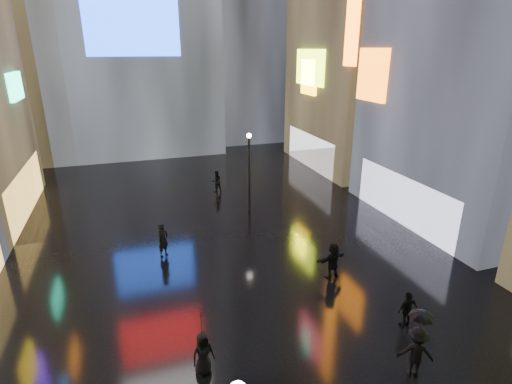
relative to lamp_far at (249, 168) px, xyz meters
name	(u,v)px	position (x,y,z in m)	size (l,w,h in m)	color
ground	(215,227)	(-2.79, -1.83, -2.94)	(140.00, 140.00, 0.00)	black
building_right_far	(371,0)	(13.19, 8.16, 11.03)	(10.28, 12.00, 28.00)	black
lamp_far	(249,168)	(0.00, 0.00, 0.00)	(0.30, 0.30, 5.20)	black
pedestrian_2	(416,352)	(0.89, -15.26, -2.03)	(1.18, 0.68, 1.82)	black
pedestrian_3	(407,309)	(2.25, -13.13, -2.18)	(0.90, 0.37, 1.53)	black
pedestrian_4	(203,354)	(-5.67, -13.01, -2.17)	(0.75, 0.49, 1.54)	black
pedestrian_5	(333,260)	(1.25, -9.07, -2.06)	(1.64, 0.52, 1.77)	black
pedestrian_6	(163,240)	(-6.06, -4.48, -2.04)	(0.66, 0.43, 1.80)	black
pedestrian_7	(216,181)	(-1.25, 4.27, -2.12)	(0.80, 0.63, 1.65)	black
umbrella_1	(421,320)	(0.89, -15.26, -0.78)	(0.77, 0.77, 0.68)	black
umbrella_2	(201,323)	(-5.67, -13.01, -0.95)	(0.99, 1.01, 0.91)	black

